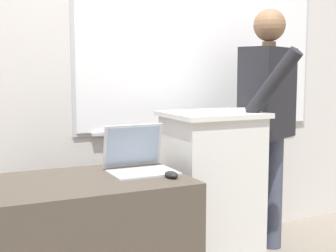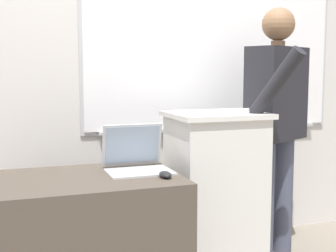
{
  "view_description": "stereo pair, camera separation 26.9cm",
  "coord_description": "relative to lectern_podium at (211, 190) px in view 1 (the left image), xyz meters",
  "views": [
    {
      "loc": [
        -1.13,
        -1.94,
        1.25
      ],
      "look_at": [
        0.01,
        0.47,
        0.94
      ],
      "focal_mm": 50.0,
      "sensor_mm": 36.0,
      "label": 1
    },
    {
      "loc": [
        -0.88,
        -2.05,
        1.25
      ],
      "look_at": [
        0.01,
        0.47,
        0.94
      ],
      "focal_mm": 50.0,
      "sensor_mm": 36.0,
      "label": 2
    }
  ],
  "objects": [
    {
      "name": "back_wall",
      "position": [
        -0.32,
        0.58,
        0.95
      ],
      "size": [
        6.4,
        0.17,
        2.91
      ],
      "color": "silver",
      "rests_on": "ground_plane"
    },
    {
      "name": "lectern_podium",
      "position": [
        0.0,
        0.0,
        0.0
      ],
      "size": [
        0.57,
        0.5,
        1.0
      ],
      "color": "silver",
      "rests_on": "ground_plane"
    },
    {
      "name": "side_desk",
      "position": [
        -0.84,
        -0.2,
        -0.15
      ],
      "size": [
        0.98,
        0.67,
        0.7
      ],
      "color": "#4C4238",
      "rests_on": "ground_plane"
    },
    {
      "name": "person_presenter",
      "position": [
        0.47,
        0.06,
        0.46
      ],
      "size": [
        0.61,
        0.69,
        1.66
      ],
      "rotation": [
        0.0,
        0.0,
        0.46
      ],
      "color": "#474C60",
      "rests_on": "ground_plane"
    },
    {
      "name": "laptop",
      "position": [
        -0.54,
        -0.11,
        0.28
      ],
      "size": [
        0.35,
        0.31,
        0.25
      ],
      "color": "#B7BABF",
      "rests_on": "side_desk"
    },
    {
      "name": "wireless_keyboard",
      "position": [
        0.01,
        -0.06,
        0.51
      ],
      "size": [
        0.45,
        0.14,
        0.02
      ],
      "color": "silver",
      "rests_on": "lectern_podium"
    },
    {
      "name": "computer_mouse_by_laptop",
      "position": [
        -0.45,
        -0.36,
        0.22
      ],
      "size": [
        0.06,
        0.1,
        0.03
      ],
      "color": "black",
      "rests_on": "side_desk"
    }
  ]
}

